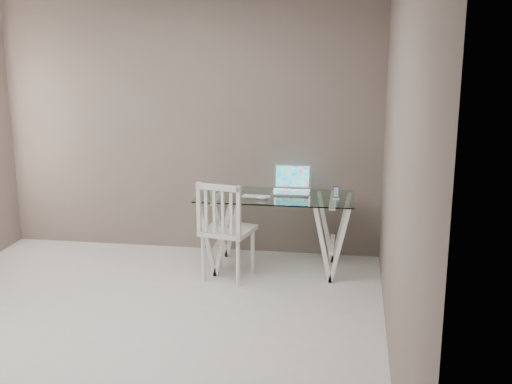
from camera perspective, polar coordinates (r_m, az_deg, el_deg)
room at (r=4.62m, az=-13.78°, el=6.72°), size 4.50×4.52×2.71m
desk at (r=6.28m, az=1.77°, el=-3.54°), size 1.50×0.70×0.75m
chair at (r=5.95m, az=-2.82°, el=-3.09°), size 0.53×0.53×0.96m
laptop at (r=6.34m, az=3.18°, el=0.57°), size 0.37×0.32×0.26m
keyboard at (r=6.14m, az=0.01°, el=-0.40°), size 0.28×0.12×0.01m
mouse at (r=6.04m, az=0.53°, el=-0.47°), size 0.12×0.07×0.04m
phone_dock at (r=6.10m, az=7.12°, el=-0.32°), size 0.06×0.06×0.12m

